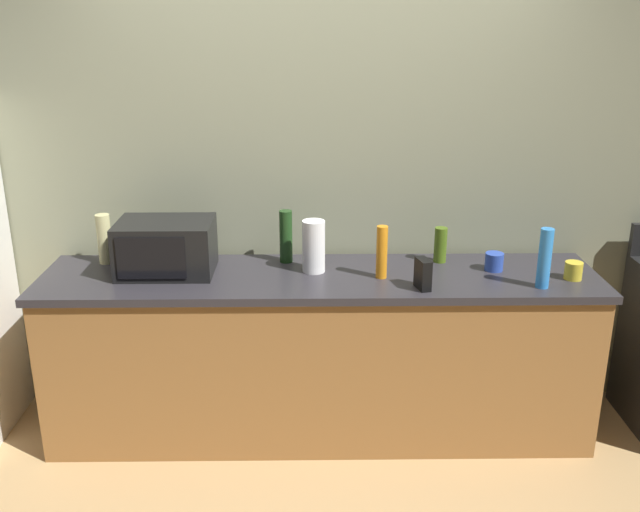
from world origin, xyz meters
The scene contains 13 objects.
ground_plane centered at (0.00, 0.00, 0.00)m, with size 8.00×8.00×0.00m, color tan.
back_wall centered at (0.00, 0.81, 1.35)m, with size 6.40×0.10×2.70m, color gray.
counter_run centered at (0.00, 0.40, 0.45)m, with size 2.84×0.64×0.90m.
microwave centered at (-0.78, 0.45, 1.04)m, with size 0.48×0.35×0.27m.
paper_towel_roll centered at (-0.03, 0.45, 1.04)m, with size 0.12×0.12×0.27m, color white.
cordless_phone centered at (0.49, 0.20, 0.98)m, with size 0.05×0.11×0.15m, color black.
bottle_dish_soap centered at (0.31, 0.36, 1.03)m, with size 0.06×0.06×0.27m, color orange.
bottle_spray_cleaner centered at (1.07, 0.21, 1.05)m, with size 0.06×0.06×0.30m, color #338CE5.
bottle_wine centered at (-0.18, 0.60, 1.04)m, with size 0.07×0.07×0.28m, color #1E3F19.
bottle_vinegar centered at (-1.13, 0.60, 1.03)m, with size 0.07×0.07×0.27m, color beige.
bottle_olive_oil centered at (0.64, 0.59, 0.99)m, with size 0.07×0.07×0.19m, color #4C6B19.
mug_yellow centered at (1.26, 0.32, 0.94)m, with size 0.09×0.09×0.09m, color yellow.
mug_blue centered at (0.90, 0.45, 0.95)m, with size 0.09×0.09×0.09m, color #2D4CB2.
Camera 1 is at (-0.05, -2.97, 2.17)m, focal length 39.75 mm.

